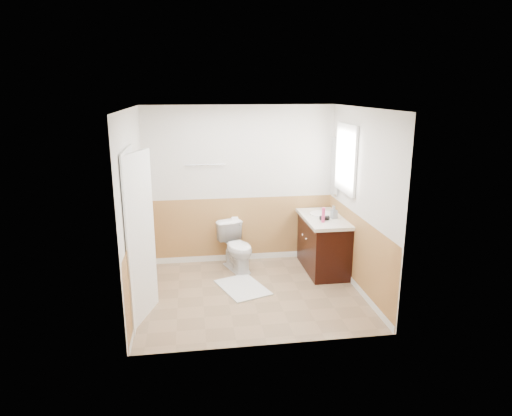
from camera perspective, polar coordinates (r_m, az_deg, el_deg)
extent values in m
plane|color=#8C7051|center=(6.29, -0.58, -10.81)|extent=(3.00, 3.00, 0.00)
plane|color=white|center=(5.67, -0.65, 12.61)|extent=(3.00, 3.00, 0.00)
plane|color=silver|center=(7.11, -2.03, 2.90)|extent=(3.00, 0.00, 3.00)
plane|color=silver|center=(4.62, 1.57, -3.74)|extent=(3.00, 0.00, 3.00)
plane|color=silver|center=(5.85, -15.33, -0.26)|extent=(0.00, 3.00, 3.00)
plane|color=silver|center=(6.23, 13.20, 0.78)|extent=(0.00, 3.00, 3.00)
plane|color=tan|center=(7.29, -1.96, -2.89)|extent=(3.00, 0.00, 3.00)
plane|color=tan|center=(4.92, 1.48, -11.99)|extent=(3.00, 0.00, 3.00)
plane|color=tan|center=(6.08, -14.73, -7.09)|extent=(0.00, 2.60, 2.60)
plane|color=tan|center=(6.44, 12.70, -5.70)|extent=(0.00, 2.60, 2.60)
imported|color=white|center=(6.95, -2.44, -4.98)|extent=(0.62, 0.81, 0.73)
cube|color=silver|center=(6.44, -1.73, -10.08)|extent=(0.79, 0.94, 0.02)
cube|color=black|center=(7.00, 8.56, -4.69)|extent=(0.55, 1.10, 0.80)
sphere|color=silver|center=(6.78, 6.42, -3.93)|extent=(0.03, 0.03, 0.03)
sphere|color=silver|center=(6.96, 6.00, -3.41)|extent=(0.03, 0.03, 0.03)
cube|color=beige|center=(6.86, 8.62, -1.35)|extent=(0.60, 1.15, 0.05)
cylinder|color=white|center=(7.00, 8.35, -0.74)|extent=(0.36, 0.36, 0.02)
cylinder|color=silver|center=(7.03, 9.78, -0.21)|extent=(0.02, 0.02, 0.14)
cylinder|color=#E33A75|center=(6.56, 8.56, -0.89)|extent=(0.05, 0.05, 0.22)
imported|color=gray|center=(6.79, 9.92, -0.55)|extent=(0.10, 0.10, 0.19)
cylinder|color=black|center=(6.69, 8.71, -1.26)|extent=(0.14, 0.07, 0.07)
cylinder|color=black|center=(6.78, 8.22, -1.29)|extent=(0.03, 0.03, 0.07)
cube|color=silver|center=(7.17, 9.98, 5.23)|extent=(0.02, 0.35, 0.90)
cube|color=white|center=(6.66, 11.38, 6.18)|extent=(0.04, 0.80, 1.00)
cube|color=white|center=(6.67, 11.51, 6.18)|extent=(0.01, 0.70, 0.90)
cube|color=white|center=(5.47, -14.66, -3.77)|extent=(0.29, 0.78, 2.04)
cube|color=white|center=(5.48, -15.46, -3.69)|extent=(0.02, 0.92, 2.10)
sphere|color=silver|center=(5.80, -13.69, -3.37)|extent=(0.06, 0.06, 0.06)
cylinder|color=silver|center=(6.96, -6.53, 5.48)|extent=(0.62, 0.02, 0.02)
cylinder|color=silver|center=(7.16, -2.72, -1.55)|extent=(0.14, 0.02, 0.02)
cylinder|color=white|center=(7.16, -2.72, -1.55)|extent=(0.10, 0.11, 0.11)
cube|color=white|center=(7.20, -2.71, -2.39)|extent=(0.10, 0.01, 0.16)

